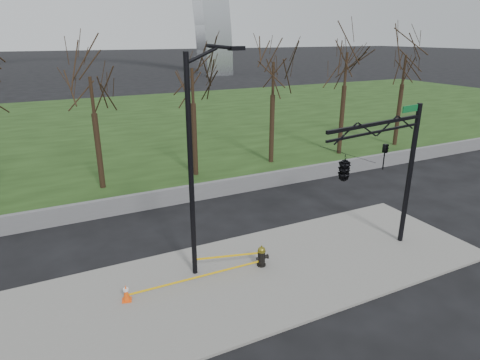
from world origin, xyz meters
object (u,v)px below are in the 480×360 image
traffic_cone (126,293)px  street_light (196,153)px  fire_hydrant (262,256)px  traffic_signal_mast (359,163)px

traffic_cone → street_light: street_light is taller
fire_hydrant → traffic_cone: bearing=-171.0°
street_light → traffic_signal_mast: bearing=-32.9°
fire_hydrant → street_light: size_ratio=0.10×
fire_hydrant → street_light: 4.82m
fire_hydrant → traffic_signal_mast: traffic_signal_mast is taller
street_light → fire_hydrant: bearing=-29.7°
street_light → traffic_cone: bearing=-179.9°
traffic_signal_mast → street_light: bearing=151.1°
traffic_cone → traffic_signal_mast: bearing=-9.6°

